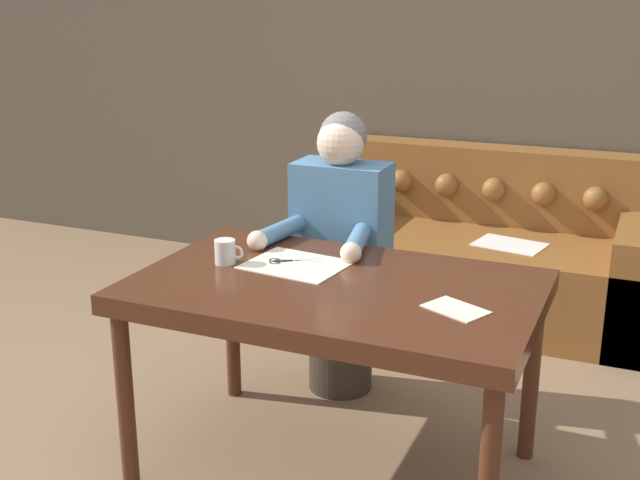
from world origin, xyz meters
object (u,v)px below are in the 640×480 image
Objects in this scene: person at (340,256)px; dining_table at (335,302)px; couch at (485,256)px; mug at (226,252)px; scissors at (286,261)px.

dining_table is at bearing -69.53° from person.
couch reaches higher than mug.
scissors is at bearing 152.89° from dining_table.
dining_table is 0.66m from person.
scissors is at bearing -92.43° from person.
dining_table is at bearing -94.75° from couch.
person is at bearing -107.69° from couch.
couch is (0.15, 1.80, -0.36)m from dining_table.
mug is (-0.19, -0.10, 0.04)m from scissors.
dining_table is 0.29m from scissors.
couch is 1.93m from mug.
couch reaches higher than scissors.
dining_table is 0.46m from mug.
mug is at bearing 176.87° from dining_table.
person is 0.65m from mug.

